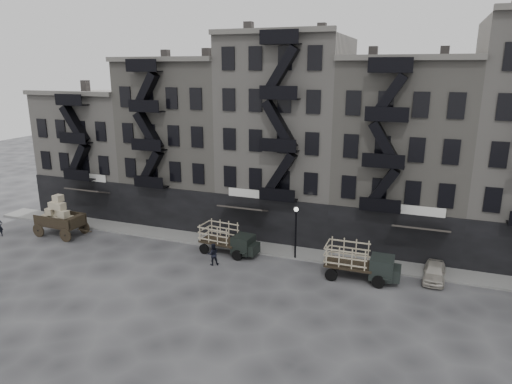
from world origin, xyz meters
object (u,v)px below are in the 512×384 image
(horse, at_px, (67,217))
(wagon, at_px, (58,213))
(pedestrian_mid, at_px, (213,254))
(stake_truck_west, at_px, (228,237))
(car_east, at_px, (434,272))
(stake_truck_east, at_px, (360,260))

(horse, relative_size, wagon, 0.48)
(pedestrian_mid, bearing_deg, stake_truck_west, -122.77)
(horse, distance_m, car_east, 32.62)
(wagon, distance_m, car_east, 31.42)
(horse, relative_size, car_east, 0.59)
(horse, xyz_separation_m, stake_truck_west, (17.02, -0.75, 0.48))
(wagon, xyz_separation_m, car_east, (31.30, 2.25, -1.47))
(horse, distance_m, wagon, 2.86)
(car_east, bearing_deg, stake_truck_west, -174.32)
(stake_truck_west, xyz_separation_m, car_east, (15.60, 0.75, -0.76))
(wagon, xyz_separation_m, stake_truck_east, (26.31, 0.54, -0.61))
(horse, height_order, wagon, wagon)
(stake_truck_west, bearing_deg, car_east, 8.23)
(stake_truck_east, bearing_deg, pedestrian_mid, -172.75)
(wagon, relative_size, car_east, 1.22)
(horse, relative_size, pedestrian_mid, 1.23)
(stake_truck_east, bearing_deg, stake_truck_west, 174.43)
(stake_truck_east, height_order, car_east, stake_truck_east)
(pedestrian_mid, bearing_deg, wagon, -32.61)
(stake_truck_west, height_order, pedestrian_mid, stake_truck_west)
(stake_truck_west, relative_size, pedestrian_mid, 2.88)
(wagon, relative_size, stake_truck_west, 0.89)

